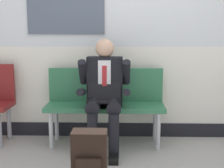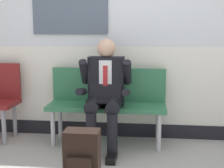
# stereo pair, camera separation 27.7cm
# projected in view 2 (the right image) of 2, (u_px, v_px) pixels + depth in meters

# --- Properties ---
(ground_plane) EXTENTS (18.00, 18.00, 0.00)m
(ground_plane) POSITION_uv_depth(u_px,v_px,m) (119.00, 153.00, 3.36)
(ground_plane) COLOR #9E9991
(station_wall) EXTENTS (6.69, 0.16, 2.66)m
(station_wall) POSITION_uv_depth(u_px,v_px,m) (123.00, 30.00, 3.73)
(station_wall) COLOR silver
(station_wall) RESTS_ON ground
(bench_with_person) EXTENTS (1.35, 0.42, 0.88)m
(bench_with_person) POSITION_uv_depth(u_px,v_px,m) (107.00, 99.00, 3.61)
(bench_with_person) COLOR #2D6B47
(bench_with_person) RESTS_ON ground
(person_seated) EXTENTS (0.57, 0.70, 1.22)m
(person_seated) POSITION_uv_depth(u_px,v_px,m) (105.00, 92.00, 3.40)
(person_seated) COLOR black
(person_seated) RESTS_ON ground
(backpack) EXTENTS (0.30, 0.22, 0.48)m
(backpack) POSITION_uv_depth(u_px,v_px,m) (82.00, 159.00, 2.62)
(backpack) COLOR black
(backpack) RESTS_ON ground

